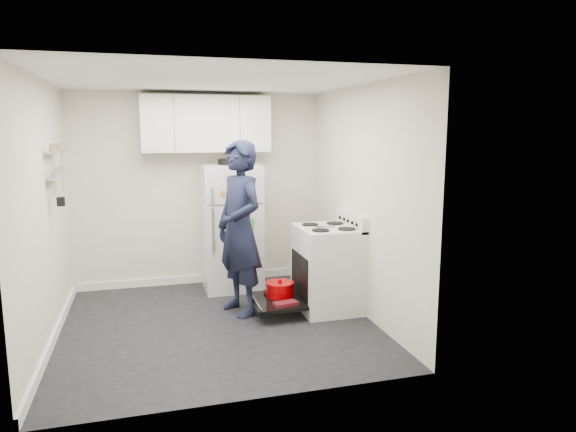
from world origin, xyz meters
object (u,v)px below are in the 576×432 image
object	(u,v)px
person	(239,228)
open_oven_door	(278,295)
electric_range	(327,269)
refrigerator	(231,227)

from	to	relation	value
person	open_oven_door	bearing A→B (deg)	54.76
electric_range	person	distance (m)	1.09
electric_range	refrigerator	world-z (taller)	refrigerator
open_oven_door	refrigerator	size ratio (longest dim) A/B	0.42
refrigerator	electric_range	bearing A→B (deg)	-50.68
electric_range	open_oven_door	xyz separation A→B (m)	(-0.55, 0.05, -0.27)
electric_range	refrigerator	distance (m)	1.46
electric_range	refrigerator	xyz separation A→B (m)	(-0.90, 1.10, 0.34)
open_oven_door	refrigerator	world-z (taller)	refrigerator
refrigerator	person	xyz separation A→B (m)	(-0.06, -0.95, 0.15)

